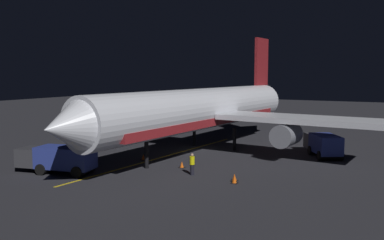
{
  "coord_description": "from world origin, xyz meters",
  "views": [
    {
      "loc": [
        -18.77,
        37.25,
        7.98
      ],
      "look_at": [
        0.0,
        2.0,
        3.5
      ],
      "focal_mm": 38.36,
      "sensor_mm": 36.0,
      "label": 1
    }
  ],
  "objects_px": {
    "traffic_cone_near_right": "(182,165)",
    "traffic_cone_far": "(143,157)",
    "airliner": "(204,110)",
    "ground_crew_worker": "(192,164)",
    "catering_truck": "(323,145)",
    "traffic_cone_under_wing": "(234,178)",
    "traffic_cone_near_left": "(234,180)",
    "baggage_truck": "(58,159)"
  },
  "relations": [
    {
      "from": "traffic_cone_under_wing",
      "to": "airliner",
      "type": "bearing_deg",
      "value": -53.06
    },
    {
      "from": "baggage_truck",
      "to": "traffic_cone_far",
      "type": "relative_size",
      "value": 12.22
    },
    {
      "from": "baggage_truck",
      "to": "ground_crew_worker",
      "type": "xyz_separation_m",
      "value": [
        -9.86,
        -4.51,
        -0.28
      ]
    },
    {
      "from": "airliner",
      "to": "traffic_cone_under_wing",
      "type": "distance_m",
      "value": 12.95
    },
    {
      "from": "catering_truck",
      "to": "traffic_cone_near_right",
      "type": "distance_m",
      "value": 14.54
    },
    {
      "from": "catering_truck",
      "to": "traffic_cone_far",
      "type": "relative_size",
      "value": 10.65
    },
    {
      "from": "ground_crew_worker",
      "to": "airliner",
      "type": "bearing_deg",
      "value": -68.97
    },
    {
      "from": "baggage_truck",
      "to": "traffic_cone_near_left",
      "type": "xyz_separation_m",
      "value": [
        -13.77,
        -3.78,
        -0.91
      ]
    },
    {
      "from": "catering_truck",
      "to": "traffic_cone_near_left",
      "type": "distance_m",
      "value": 13.92
    },
    {
      "from": "traffic_cone_far",
      "to": "traffic_cone_near_left",
      "type": "bearing_deg",
      "value": 160.92
    },
    {
      "from": "airliner",
      "to": "baggage_truck",
      "type": "relative_size",
      "value": 5.91
    },
    {
      "from": "baggage_truck",
      "to": "traffic_cone_near_right",
      "type": "bearing_deg",
      "value": -141.26
    },
    {
      "from": "airliner",
      "to": "traffic_cone_far",
      "type": "distance_m",
      "value": 8.42
    },
    {
      "from": "traffic_cone_near_left",
      "to": "traffic_cone_near_right",
      "type": "height_order",
      "value": "same"
    },
    {
      "from": "airliner",
      "to": "traffic_cone_near_right",
      "type": "relative_size",
      "value": 72.19
    },
    {
      "from": "catering_truck",
      "to": "traffic_cone_far",
      "type": "distance_m",
      "value": 17.44
    },
    {
      "from": "catering_truck",
      "to": "ground_crew_worker",
      "type": "bearing_deg",
      "value": 58.46
    },
    {
      "from": "traffic_cone_near_right",
      "to": "traffic_cone_far",
      "type": "distance_m",
      "value": 4.9
    },
    {
      "from": "traffic_cone_near_left",
      "to": "traffic_cone_near_right",
      "type": "distance_m",
      "value": 6.41
    },
    {
      "from": "traffic_cone_near_right",
      "to": "ground_crew_worker",
      "type": "bearing_deg",
      "value": 137.1
    },
    {
      "from": "ground_crew_worker",
      "to": "traffic_cone_near_left",
      "type": "distance_m",
      "value": 4.03
    },
    {
      "from": "baggage_truck",
      "to": "catering_truck",
      "type": "xyz_separation_m",
      "value": [
        -17.61,
        -17.13,
        -0.02
      ]
    },
    {
      "from": "ground_crew_worker",
      "to": "traffic_cone_near_left",
      "type": "bearing_deg",
      "value": 169.38
    },
    {
      "from": "airliner",
      "to": "ground_crew_worker",
      "type": "relative_size",
      "value": 22.82
    },
    {
      "from": "baggage_truck",
      "to": "traffic_cone_under_wing",
      "type": "bearing_deg",
      "value": -162.04
    },
    {
      "from": "catering_truck",
      "to": "traffic_cone_under_wing",
      "type": "bearing_deg",
      "value": 72.25
    },
    {
      "from": "traffic_cone_under_wing",
      "to": "catering_truck",
      "type": "bearing_deg",
      "value": -107.75
    },
    {
      "from": "traffic_cone_near_right",
      "to": "traffic_cone_far",
      "type": "height_order",
      "value": "same"
    },
    {
      "from": "traffic_cone_far",
      "to": "ground_crew_worker",
      "type": "bearing_deg",
      "value": 156.36
    },
    {
      "from": "catering_truck",
      "to": "traffic_cone_near_right",
      "type": "xyz_separation_m",
      "value": [
        9.71,
        10.79,
        -0.9
      ]
    },
    {
      "from": "baggage_truck",
      "to": "traffic_cone_near_right",
      "type": "distance_m",
      "value": 10.17
    },
    {
      "from": "ground_crew_worker",
      "to": "traffic_cone_far",
      "type": "height_order",
      "value": "ground_crew_worker"
    },
    {
      "from": "traffic_cone_near_right",
      "to": "traffic_cone_under_wing",
      "type": "bearing_deg",
      "value": 160.89
    },
    {
      "from": "airliner",
      "to": "ground_crew_worker",
      "type": "distance_m",
      "value": 10.95
    },
    {
      "from": "traffic_cone_far",
      "to": "traffic_cone_near_right",
      "type": "bearing_deg",
      "value": 166.76
    },
    {
      "from": "ground_crew_worker",
      "to": "traffic_cone_near_right",
      "type": "distance_m",
      "value": 2.76
    },
    {
      "from": "traffic_cone_far",
      "to": "catering_truck",
      "type": "bearing_deg",
      "value": -146.27
    },
    {
      "from": "ground_crew_worker",
      "to": "traffic_cone_far",
      "type": "bearing_deg",
      "value": -23.64
    },
    {
      "from": "catering_truck",
      "to": "traffic_cone_under_wing",
      "type": "distance_m",
      "value": 13.41
    },
    {
      "from": "traffic_cone_near_left",
      "to": "traffic_cone_near_right",
      "type": "bearing_deg",
      "value": -23.55
    },
    {
      "from": "ground_crew_worker",
      "to": "traffic_cone_near_right",
      "type": "relative_size",
      "value": 3.16
    },
    {
      "from": "airliner",
      "to": "catering_truck",
      "type": "relative_size",
      "value": 6.78
    }
  ]
}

